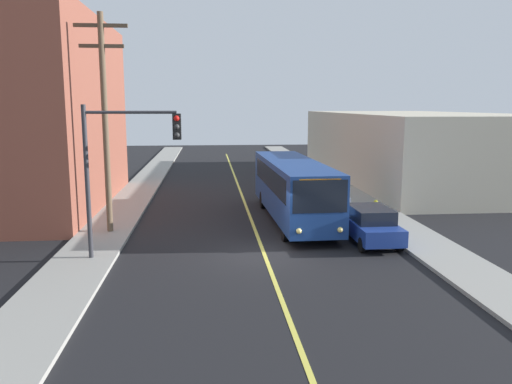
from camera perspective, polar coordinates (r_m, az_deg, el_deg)
The scene contains 12 objects.
ground_plane at distance 21.66m, azimuth 0.93°, elevation -6.89°, with size 120.00×120.00×0.00m, color black.
sidewalk_left at distance 31.64m, azimuth -14.26°, elevation -1.79°, with size 2.50×90.00×0.15m, color gray.
sidewalk_right at distance 32.65m, azimuth 11.76°, elevation -1.35°, with size 2.50×90.00×0.15m, color gray.
lane_stripe_center at distance 36.24m, azimuth -1.62°, elevation -0.19°, with size 0.16×60.00×0.01m, color #D8CC4C.
building_left_brick at distance 34.13m, azimuth -24.73°, elevation 7.81°, with size 10.00×16.85×11.22m.
building_right_warehouse at distance 45.05m, azimuth 16.64°, elevation 4.83°, with size 12.00×27.83×5.49m.
city_bus at distance 27.67m, azimuth 4.06°, elevation 0.56°, with size 2.90×12.21×3.20m.
parked_car_blue at distance 23.84m, azimuth 12.42°, elevation -3.49°, with size 1.86×4.42×1.62m.
parked_car_white at distance 31.22m, azimuth 7.81°, elevation -0.30°, with size 1.94×4.45×1.62m.
utility_pole_near at distance 25.26m, azimuth -16.28°, elevation 8.22°, with size 2.40×0.28×10.12m.
traffic_signal_left_corner at distance 20.71m, azimuth -14.05°, elevation 4.21°, with size 3.75×0.48×6.00m.
fire_hydrant at distance 29.21m, azimuth 13.00°, elevation -1.65°, with size 0.44×0.26×0.84m.
Camera 1 is at (-2.25, -20.65, 6.12)m, focal length 36.40 mm.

